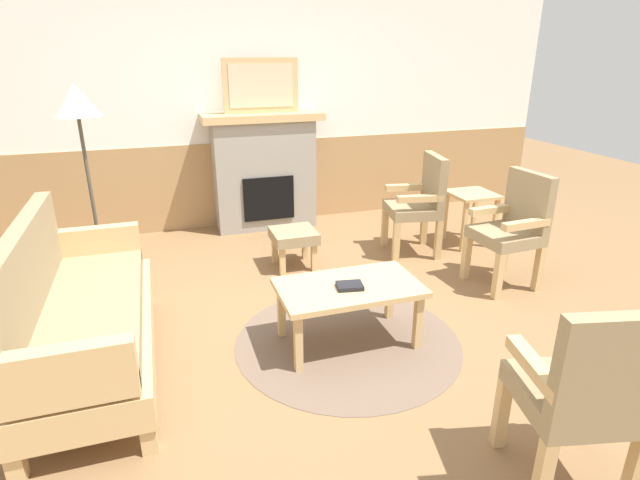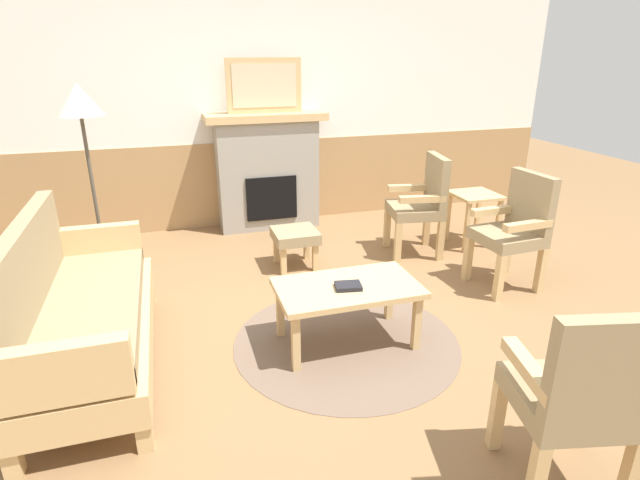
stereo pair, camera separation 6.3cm
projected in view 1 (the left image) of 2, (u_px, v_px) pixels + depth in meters
The scene contains 14 objects.
ground_plane at pixel (335, 325), 3.76m from camera, with size 14.00×14.00×0.00m, color olive.
wall_back at pixel (257, 108), 5.60m from camera, with size 7.20×0.14×2.70m.
fireplace at pixel (264, 171), 5.61m from camera, with size 1.30×0.44×1.28m.
framed_picture at pixel (261, 86), 5.29m from camera, with size 0.80×0.04×0.56m.
couch at pixel (82, 315), 3.09m from camera, with size 0.70×1.80×0.98m.
coffee_table at pixel (349, 292), 3.41m from camera, with size 0.96×0.56×0.44m.
round_rug at pixel (348, 341), 3.55m from camera, with size 1.58×1.58×0.01m, color brown.
book_on_table at pixel (350, 286), 3.34m from camera, with size 0.17×0.13×0.03m, color black.
footstool at pixel (294, 238), 4.66m from camera, with size 0.40×0.40×0.36m.
armchair_near_fireplace at pixel (514, 225), 4.24m from camera, with size 0.51×0.51×0.98m.
armchair_by_window_left at pixel (420, 200), 4.92m from camera, with size 0.56×0.56×0.98m.
armchair_front_left at pixel (585, 390), 2.19m from camera, with size 0.58×0.58×0.98m.
side_table at pixel (471, 204), 5.18m from camera, with size 0.44×0.44×0.55m.
floor_lamp_by_couch at pixel (78, 114), 3.95m from camera, with size 0.36×0.36×1.68m.
Camera 1 is at (-1.12, -3.09, 1.93)m, focal length 28.31 mm.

